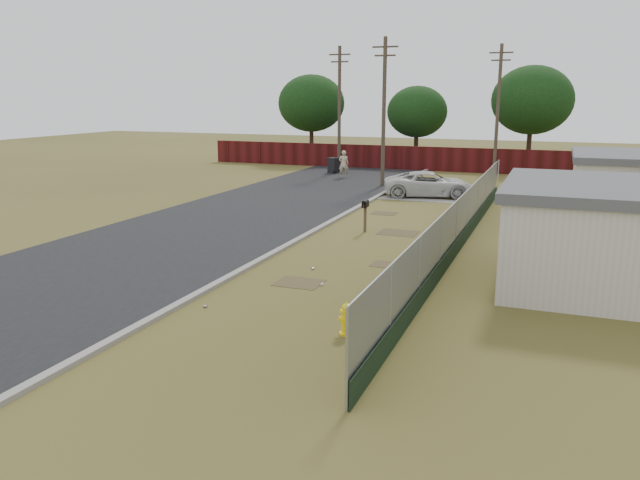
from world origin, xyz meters
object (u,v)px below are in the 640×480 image
at_px(fire_hydrant, 346,320).
at_px(pickup_truck, 430,184).
at_px(pedestrian, 344,164).
at_px(trash_bin, 334,165).
at_px(mailbox, 365,207).

xyz_separation_m(fire_hydrant, pickup_truck, (-2.27, 21.31, 0.32)).
bearing_deg(pedestrian, fire_hydrant, 87.81).
bearing_deg(trash_bin, pedestrian, -55.32).
bearing_deg(pickup_truck, fire_hydrant, 171.00).
relative_size(pickup_truck, trash_bin, 4.53).
relative_size(fire_hydrant, mailbox, 0.60).
height_order(fire_hydrant, mailbox, mailbox).
height_order(fire_hydrant, pickup_truck, pickup_truck).
xyz_separation_m(mailbox, pickup_truck, (0.67, 10.17, -0.37)).
relative_size(fire_hydrant, pedestrian, 0.43).
bearing_deg(pedestrian, trash_bin, -76.60).
distance_m(fire_hydrant, mailbox, 11.54).
xyz_separation_m(fire_hydrant, trash_bin, (-10.98, 29.54, 0.19)).
bearing_deg(fire_hydrant, trash_bin, 110.39).
relative_size(fire_hydrant, pickup_truck, 0.16).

